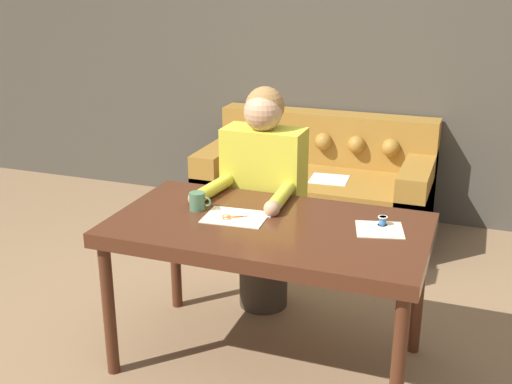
% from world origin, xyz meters
% --- Properties ---
extents(ground_plane, '(16.00, 16.00, 0.00)m').
position_xyz_m(ground_plane, '(0.00, 0.00, 0.00)').
color(ground_plane, '#846647').
extents(wall_back, '(8.00, 0.06, 2.60)m').
position_xyz_m(wall_back, '(0.00, 2.29, 1.30)').
color(wall_back, '#474238').
rests_on(wall_back, ground_plane).
extents(dining_table, '(1.47, 0.81, 0.75)m').
position_xyz_m(dining_table, '(0.07, 0.07, 0.67)').
color(dining_table, '#472314').
rests_on(dining_table, ground_plane).
extents(couch, '(1.66, 0.86, 0.83)m').
position_xyz_m(couch, '(-0.16, 1.86, 0.30)').
color(couch, olive).
rests_on(couch, ground_plane).
extents(person, '(0.48, 0.62, 1.28)m').
position_xyz_m(person, '(-0.14, 0.59, 0.66)').
color(person, '#33281E').
rests_on(person, ground_plane).
extents(pattern_paper_main, '(0.31, 0.24, 0.00)m').
position_xyz_m(pattern_paper_main, '(-0.10, 0.08, 0.75)').
color(pattern_paper_main, beige).
rests_on(pattern_paper_main, dining_table).
extents(pattern_paper_offcut, '(0.25, 0.24, 0.00)m').
position_xyz_m(pattern_paper_offcut, '(0.57, 0.16, 0.75)').
color(pattern_paper_offcut, beige).
rests_on(pattern_paper_offcut, dining_table).
extents(scissors, '(0.23, 0.16, 0.01)m').
position_xyz_m(scissors, '(-0.09, 0.08, 0.75)').
color(scissors, silver).
rests_on(scissors, dining_table).
extents(mug, '(0.11, 0.08, 0.09)m').
position_xyz_m(mug, '(-0.31, 0.11, 0.79)').
color(mug, '#47704C').
rests_on(mug, dining_table).
extents(thread_spool, '(0.04, 0.04, 0.05)m').
position_xyz_m(thread_spool, '(0.58, 0.22, 0.77)').
color(thread_spool, '#3366B2').
rests_on(thread_spool, dining_table).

